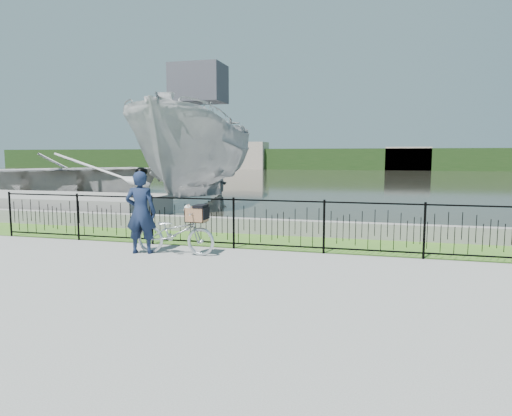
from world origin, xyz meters
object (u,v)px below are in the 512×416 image
(cyclist, at_px, (141,211))
(boat_far, at_px, (51,174))
(dock, at_px, (26,204))
(bicycle_rig, at_px, (176,232))
(boat_near, at_px, (199,154))

(cyclist, distance_m, boat_far, 16.07)
(dock, distance_m, boat_far, 7.71)
(dock, bearing_deg, boat_far, 122.61)
(dock, bearing_deg, cyclist, -33.85)
(dock, xyz_separation_m, boat_far, (-4.14, 6.47, 0.75))
(bicycle_rig, bearing_deg, cyclist, -172.20)
(dock, height_order, boat_near, boat_near)
(dock, distance_m, boat_near, 7.09)
(dock, bearing_deg, bicycle_rig, -30.75)
(bicycle_rig, height_order, cyclist, cyclist)
(bicycle_rig, distance_m, boat_near, 10.59)
(dock, xyz_separation_m, boat_near, (4.57, 5.11, 1.80))
(boat_near, bearing_deg, cyclist, -74.97)
(cyclist, bearing_deg, boat_near, 105.03)
(cyclist, relative_size, boat_far, 0.14)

